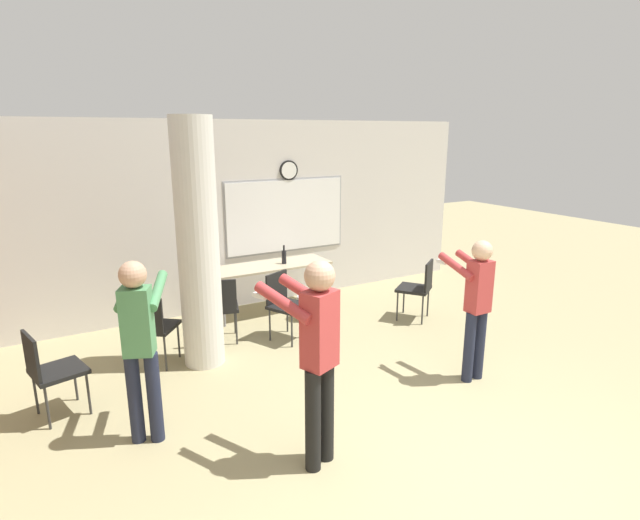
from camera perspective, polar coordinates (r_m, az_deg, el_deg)
ground_plane at (r=4.25m, az=20.29°, el=-24.80°), size 24.00×24.00×0.00m
wall_back at (r=7.65m, az=-8.66°, el=5.07°), size 8.00×0.15×2.80m
support_pillar at (r=5.69m, az=-13.76°, el=1.58°), size 0.46×0.46×2.80m
folding_table at (r=7.40m, az=-5.66°, el=-0.91°), size 1.77×0.61×0.72m
bottle_on_table at (r=7.40m, az=-4.13°, el=0.39°), size 0.07×0.07×0.28m
waste_bin at (r=7.21m, az=-1.42°, el=-5.43°), size 0.31×0.31×0.35m
chair_by_left_wall at (r=5.35m, az=-28.51°, el=-10.75°), size 0.54×0.54×0.87m
chair_mid_room at (r=7.23m, az=11.22°, el=-2.85°), size 0.62×0.62×0.87m
chair_near_pillar at (r=6.01m, az=-18.60°, el=-6.97°), size 0.62×0.62×0.87m
chair_table_front at (r=6.46m, az=-4.05°, el=-4.69°), size 0.59×0.59×0.87m
chair_table_left at (r=6.44m, az=-11.30°, el=-5.02°), size 0.55×0.55×0.87m
person_watching_back at (r=4.48m, az=-19.92°, el=-8.35°), size 0.53×0.65×1.63m
person_playing_side at (r=5.53m, az=17.43°, el=-4.30°), size 0.33×0.62×1.55m
person_playing_front at (r=3.90m, az=-0.37°, el=-10.06°), size 0.55×0.69×1.71m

